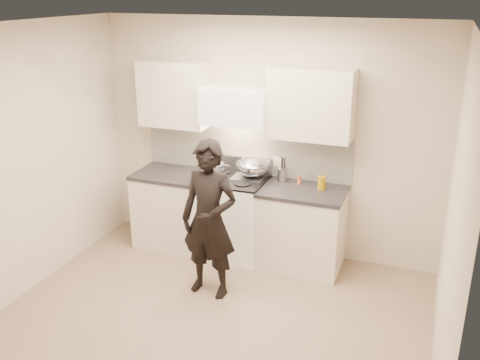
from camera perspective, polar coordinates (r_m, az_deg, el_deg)
name	(u,v)px	position (r m, az deg, el deg)	size (l,w,h in m)	color
ground_plane	(207,324)	(5.22, -3.50, -15.11)	(4.00, 4.00, 0.00)	#866F58
room_shell	(215,151)	(4.84, -2.73, 3.16)	(4.04, 3.54, 2.70)	beige
stove	(232,216)	(6.24, -0.81, -3.88)	(0.76, 0.65, 0.96)	white
counter_right	(302,228)	(6.02, 6.60, -5.10)	(0.92, 0.67, 0.92)	beige
counter_left	(173,208)	(6.54, -7.20, -2.99)	(0.82, 0.67, 0.92)	beige
wok	(252,167)	(6.07, 1.34, 1.36)	(0.38, 0.47, 0.31)	#B2B3C5
stock_pot	(212,171)	(5.97, -3.02, 0.91)	(0.38, 0.35, 0.18)	#B2B3C5
utensil_crock	(282,174)	(6.03, 4.52, 0.65)	(0.11, 0.11, 0.28)	#A4A3A7
spice_jar	(299,180)	(5.98, 6.33, -0.01)	(0.04, 0.04, 0.09)	orange
oil_glass	(322,183)	(5.84, 8.71, -0.31)	(0.09, 0.09, 0.15)	#A27504
person	(209,220)	(5.32, -3.30, -4.27)	(0.59, 0.39, 1.63)	black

